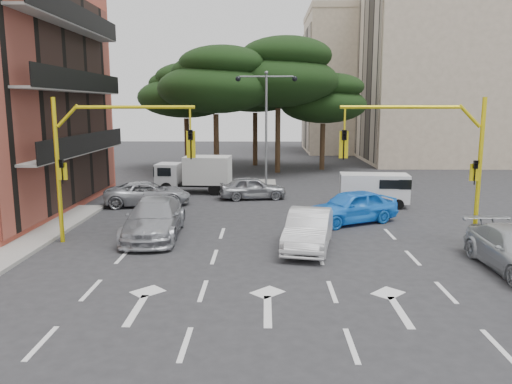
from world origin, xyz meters
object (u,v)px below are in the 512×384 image
street_lamp_center (266,109)px  car_silver_cross_a (148,193)px  signal_mast_right (436,150)px  car_blue_compact (351,207)px  car_silver_cross_b (253,188)px  car_silver_wagon (154,218)px  signal_mast_left (100,150)px  car_white_hatch (309,229)px  box_truck_a (194,174)px  van_white (374,190)px

street_lamp_center → car_silver_cross_a: (-6.79, -6.17, -4.75)m
signal_mast_right → car_blue_compact: signal_mast_right is taller
car_silver_cross_b → car_silver_wagon: bearing=145.9°
signal_mast_left → car_white_hatch: signal_mast_left is taller
car_white_hatch → box_truck_a: 14.24m
signal_mast_right → street_lamp_center: 15.65m
car_white_hatch → car_silver_cross_a: (-8.47, 8.56, -0.10)m
car_silver_cross_b → box_truck_a: 4.45m
car_silver_wagon → car_silver_cross_b: bearing=62.7°
street_lamp_center → car_silver_wagon: size_ratio=1.38×
signal_mast_right → car_silver_cross_a: bearing=150.0°
car_silver_cross_a → car_silver_cross_b: car_silver_cross_b is taller
car_blue_compact → van_white: size_ratio=1.25×
car_blue_compact → box_truck_a: (-8.81, 8.35, 0.39)m
car_silver_cross_a → car_silver_cross_b: size_ratio=1.20×
signal_mast_right → box_truck_a: bearing=133.7°
signal_mast_right → car_white_hatch: signal_mast_right is taller
signal_mast_left → street_lamp_center: street_lamp_center is taller
signal_mast_left → car_silver_cross_a: size_ratio=1.24×
car_silver_wagon → car_silver_cross_b: car_silver_wagon is taller
signal_mast_right → van_white: bearing=95.3°
car_white_hatch → box_truck_a: size_ratio=0.96×
signal_mast_left → street_lamp_center: bearing=64.1°
signal_mast_left → van_white: bearing=31.1°
car_silver_cross_a → box_truck_a: (2.10, 4.17, 0.53)m
street_lamp_center → car_silver_wagon: 14.70m
car_white_hatch → box_truck_a: (-6.36, 12.74, 0.43)m
car_silver_cross_a → car_silver_wagon: bearing=-175.3°
car_white_hatch → car_silver_cross_a: car_white_hatch is taller
car_silver_wagon → box_truck_a: (0.21, 11.07, 0.39)m
car_blue_compact → car_silver_cross_a: size_ratio=0.97×
car_blue_compact → car_silver_cross_a: (-10.91, 4.17, -0.13)m
car_white_hatch → signal_mast_left: bearing=-173.7°
signal_mast_left → car_white_hatch: 9.06m
signal_mast_right → car_silver_cross_a: size_ratio=1.24×
van_white → street_lamp_center: bearing=-130.8°
car_silver_cross_a → car_blue_compact: bearing=-121.6°
box_truck_a → car_silver_cross_a: bearing=157.0°
car_silver_cross_b → street_lamp_center: bearing=-20.8°
car_blue_compact → van_white: (1.97, 4.10, 0.14)m
signal_mast_right → signal_mast_left: bearing=180.0°
street_lamp_center → car_silver_wagon: bearing=-110.5°
car_silver_wagon → car_silver_cross_b: size_ratio=1.39×
signal_mast_left → box_truck_a: 12.49m
car_silver_cross_a → box_truck_a: 4.70m
signal_mast_left → car_blue_compact: size_ratio=1.27×
car_blue_compact → car_silver_cross_a: 11.68m
signal_mast_right → car_blue_compact: 5.49m
car_silver_wagon → car_silver_cross_a: car_silver_wagon is taller
signal_mast_left → car_silver_wagon: bearing=26.1°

